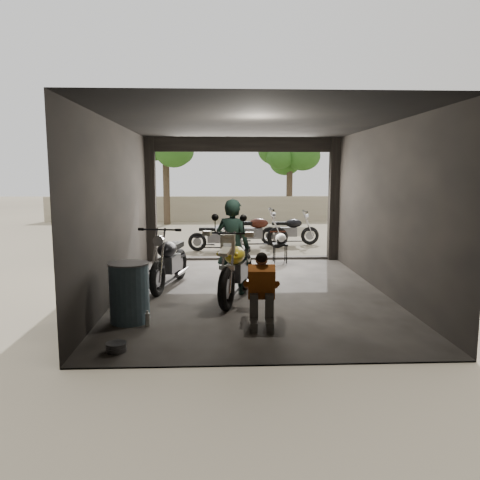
{
  "coord_description": "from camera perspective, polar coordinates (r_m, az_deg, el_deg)",
  "views": [
    {
      "loc": [
        -0.62,
        -8.79,
        2.27
      ],
      "look_at": [
        -0.2,
        0.6,
        0.95
      ],
      "focal_mm": 35.0,
      "sensor_mm": 36.0,
      "label": 1
    }
  ],
  "objects": [
    {
      "name": "tree_left",
      "position": [
        21.49,
        -9.1,
        12.52
      ],
      "size": [
        2.2,
        2.2,
        5.6
      ],
      "color": "#382B1E",
      "rests_on": "ground"
    },
    {
      "name": "rider",
      "position": [
        8.82,
        -0.89,
        -0.85
      ],
      "size": [
        0.78,
        0.66,
        1.82
      ],
      "primitive_type": "imported",
      "rotation": [
        0.0,
        0.0,
        2.74
      ],
      "color": "black",
      "rests_on": "ground"
    },
    {
      "name": "outside_bike_b",
      "position": [
        14.37,
        1.77,
        1.41
      ],
      "size": [
        1.85,
        0.82,
        1.23
      ],
      "primitive_type": null,
      "rotation": [
        0.0,
        0.0,
        1.61
      ],
      "color": "#42190F",
      "rests_on": "ground"
    },
    {
      "name": "stool",
      "position": [
        12.03,
        4.91,
        -0.79
      ],
      "size": [
        0.36,
        0.36,
        0.5
      ],
      "rotation": [
        0.0,
        0.0,
        -0.0
      ],
      "color": "black",
      "rests_on": "ground"
    },
    {
      "name": "ground",
      "position": [
        9.1,
        1.46,
        -6.43
      ],
      "size": [
        80.0,
        80.0,
        0.0
      ],
      "primitive_type": "plane",
      "color": "#7A6D56",
      "rests_on": "ground"
    },
    {
      "name": "helmet",
      "position": [
        12.0,
        5.01,
        0.18
      ],
      "size": [
        0.28,
        0.3,
        0.27
      ],
      "primitive_type": "ellipsoid",
      "rotation": [
        0.0,
        0.0,
        -0.01
      ],
      "color": "white",
      "rests_on": "stool"
    },
    {
      "name": "oil_drum",
      "position": [
        7.38,
        -13.32,
        -6.35
      ],
      "size": [
        0.72,
        0.72,
        0.93
      ],
      "primitive_type": "cylinder",
      "rotation": [
        0.0,
        0.0,
        0.24
      ],
      "color": "#3E5969",
      "rests_on": "ground"
    },
    {
      "name": "boundary_wall",
      "position": [
        22.86,
        -0.97,
        3.85
      ],
      "size": [
        18.0,
        0.3,
        1.2
      ],
      "primitive_type": "cube",
      "color": "gray",
      "rests_on": "ground"
    },
    {
      "name": "mechanic",
      "position": [
        7.01,
        2.66,
        -6.35
      ],
      "size": [
        0.59,
        0.77,
        1.06
      ],
      "primitive_type": null,
      "rotation": [
        0.0,
        0.0,
        -0.07
      ],
      "color": "#B05617",
      "rests_on": "ground"
    },
    {
      "name": "outside_bike_c",
      "position": [
        15.14,
        6.12,
        1.49
      ],
      "size": [
        1.65,
        0.69,
        1.11
      ],
      "primitive_type": null,
      "rotation": [
        0.0,
        0.0,
        1.58
      ],
      "color": "black",
      "rests_on": "ground"
    },
    {
      "name": "sign_post",
      "position": [
        13.66,
        16.35,
        5.59
      ],
      "size": [
        0.86,
        0.08,
        2.59
      ],
      "rotation": [
        0.0,
        0.0,
        -0.27
      ],
      "color": "black",
      "rests_on": "ground"
    },
    {
      "name": "garage",
      "position": [
        9.41,
        1.26,
        1.97
      ],
      "size": [
        7.0,
        7.13,
        3.2
      ],
      "color": "#2D2B28",
      "rests_on": "ground"
    },
    {
      "name": "tree_right",
      "position": [
        23.08,
        6.12,
        11.19
      ],
      "size": [
        2.2,
        2.2,
        5.0
      ],
      "color": "#382B1E",
      "rests_on": "ground"
    },
    {
      "name": "outside_bike_a",
      "position": [
        13.82,
        -2.74,
        0.75
      ],
      "size": [
        1.6,
        0.79,
        1.04
      ],
      "primitive_type": null,
      "rotation": [
        0.0,
        0.0,
        1.47
      ],
      "color": "black",
      "rests_on": "ground"
    },
    {
      "name": "left_bike",
      "position": [
        9.5,
        -8.62,
        -2.0
      ],
      "size": [
        1.14,
        1.99,
        1.27
      ],
      "primitive_type": null,
      "rotation": [
        0.0,
        0.0,
        -0.21
      ],
      "color": "black",
      "rests_on": "ground"
    },
    {
      "name": "main_bike",
      "position": [
        8.5,
        -0.42,
        -2.86
      ],
      "size": [
        1.32,
        2.14,
        1.33
      ],
      "primitive_type": null,
      "rotation": [
        0.0,
        0.0,
        -0.26
      ],
      "color": "beige",
      "rests_on": "ground"
    }
  ]
}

